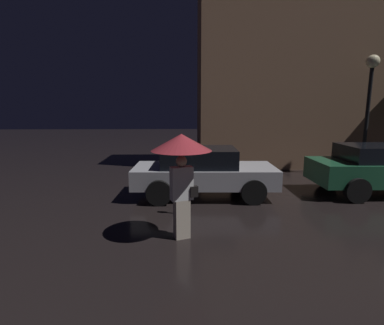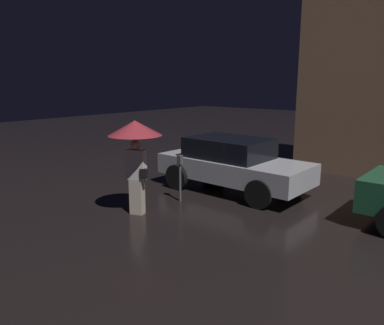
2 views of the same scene
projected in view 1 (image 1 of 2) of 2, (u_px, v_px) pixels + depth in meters
The scene contains 6 objects.
building_facade_left at pixel (304, 79), 13.55m from camera, with size 9.54×3.00×7.81m.
parked_car_silver at pixel (203, 171), 8.94m from camera, with size 4.23×1.97×1.45m.
parked_car_green at pixel (383, 168), 9.18m from camera, with size 4.30×2.03×1.51m.
pedestrian_with_umbrella at pixel (181, 154), 5.84m from camera, with size 1.19×1.19×2.13m.
parking_meter at pixel (188, 186), 7.32m from camera, with size 0.12×0.10×1.18m.
street_lamp_near at pixel (370, 88), 11.18m from camera, with size 0.48×0.48×4.55m.
Camera 1 is at (-7.57, -7.34, 2.63)m, focal length 28.00 mm.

